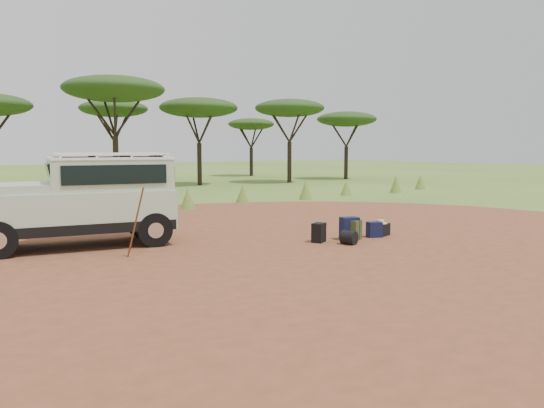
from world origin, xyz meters
TOP-DOWN VIEW (x-y plane):
  - ground at (0.00, 0.00)m, footprint 140.00×140.00m
  - dirt_clearing at (0.00, 0.00)m, footprint 23.00×23.00m
  - grass_fringe at (0.12, 8.67)m, footprint 36.60×1.60m
  - acacia_treeline at (0.75, 19.81)m, footprint 46.70×13.20m
  - safari_vehicle at (-2.62, 3.19)m, footprint 4.72×2.69m
  - walking_staff at (-2.21, 1.21)m, footprint 0.29×0.38m
  - backpack_black at (2.03, 0.18)m, footprint 0.42×0.38m
  - backpack_navy at (2.91, 0.00)m, footprint 0.51×0.44m
  - backpack_olive at (2.99, -0.09)m, footprint 0.42×0.35m
  - duffel_navy at (3.66, -0.15)m, footprint 0.43×0.38m
  - hard_case at (3.98, -0.09)m, footprint 0.51×0.41m
  - stuff_sack at (2.40, -0.47)m, footprint 0.41×0.41m
  - safari_hat at (3.98, -0.09)m, footprint 0.33×0.33m

SIDE VIEW (x-z plane):
  - ground at x=0.00m, z-range 0.00..0.00m
  - dirt_clearing at x=0.00m, z-range 0.00..0.01m
  - hard_case at x=3.98m, z-range 0.00..0.33m
  - stuff_sack at x=2.40m, z-range 0.00..0.33m
  - duffel_navy at x=3.66m, z-range 0.00..0.40m
  - backpack_black at x=2.03m, z-range 0.00..0.48m
  - backpack_olive at x=2.99m, z-range 0.00..0.50m
  - backpack_navy at x=2.91m, z-range 0.00..0.57m
  - safari_hat at x=3.98m, z-range 0.31..0.41m
  - grass_fringe at x=0.12m, z-range -0.05..0.85m
  - walking_staff at x=-2.21m, z-range 0.00..1.48m
  - safari_vehicle at x=-2.62m, z-range -0.04..2.13m
  - acacia_treeline at x=0.75m, z-range 1.74..8.00m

